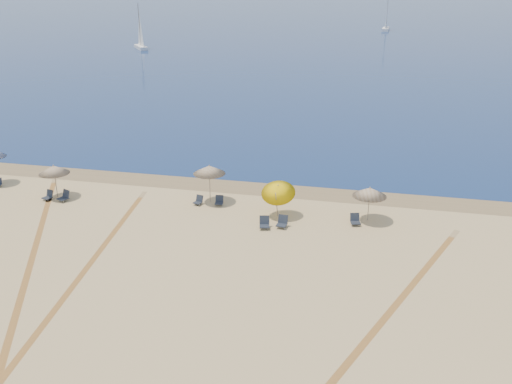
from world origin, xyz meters
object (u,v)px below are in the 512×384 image
sailboat_1 (140,35)px  chair_7 (282,222)px  umbrella_1 (54,170)px  chair_3 (64,196)px  umbrella_3 (278,190)px  sailboat_0 (387,19)px  chair_4 (199,201)px  chair_2 (48,196)px  umbrella_4 (370,192)px  chair_5 (219,201)px  chair_8 (355,220)px  umbrella_2 (209,170)px  chair_6 (264,223)px

sailboat_1 → chair_7: bearing=-97.4°
umbrella_1 → chair_3: bearing=-31.2°
umbrella_1 → sailboat_1: size_ratio=0.28×
umbrella_3 → sailboat_0: bearing=86.8°
chair_3 → chair_4: size_ratio=1.28×
umbrella_3 → chair_2: 15.79m
umbrella_4 → chair_2: bearing=-176.7°
chair_4 → sailboat_0: (11.97, 116.30, 2.47)m
chair_3 → chair_5: 10.53m
umbrella_3 → chair_8: bearing=-1.8°
umbrella_4 → chair_3: (-20.14, -1.15, -1.58)m
umbrella_2 → chair_2: bearing=-169.4°
chair_6 → umbrella_3: bearing=62.8°
chair_2 → chair_8: 20.56m
chair_7 → chair_8: 4.50m
chair_2 → umbrella_3: bearing=20.5°
chair_6 → sailboat_1: bearing=105.8°
umbrella_3 → chair_3: umbrella_3 is taller
umbrella_4 → chair_7: umbrella_4 is taller
umbrella_3 → sailboat_1: sailboat_1 is taller
umbrella_1 → sailboat_0: size_ratio=0.26×
chair_5 → chair_8: chair_8 is taller
chair_3 → umbrella_1: bearing=172.7°
chair_5 → umbrella_4: bearing=-9.0°
chair_6 → sailboat_0: size_ratio=0.09×
chair_5 → sailboat_0: (10.60, 116.10, 2.46)m
umbrella_1 → sailboat_0: 119.15m
chair_7 → sailboat_0: sailboat_0 is taller
chair_4 → chair_2: bearing=-156.9°
chair_2 → chair_8: chair_8 is taller
chair_7 → chair_8: bearing=23.5°
umbrella_1 → sailboat_1: bearing=108.8°
chair_8 → sailboat_1: sailboat_1 is taller
chair_2 → sailboat_1: 76.64m
chair_2 → chair_6: (15.22, -1.23, 0.03)m
umbrella_4 → sailboat_0: size_ratio=0.25×
sailboat_0 → umbrella_2: bearing=-91.9°
umbrella_1 → umbrella_4: umbrella_1 is taller
chair_6 → umbrella_1: bearing=160.8°
umbrella_3 → sailboat_0: 117.30m
chair_2 → chair_5: 11.69m
umbrella_4 → chair_8: (-0.74, -0.78, -1.60)m
umbrella_4 → chair_8: size_ratio=2.87×
umbrella_3 → chair_2: bearing=-177.9°
chair_2 → umbrella_4: bearing=21.6°
umbrella_4 → chair_7: size_ratio=2.94×
chair_4 → chair_5: bearing=23.3°
umbrella_1 → chair_4: (9.89, 0.83, -1.72)m
umbrella_2 → chair_7: 6.45m
chair_5 → chair_2: bearing=-178.9°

